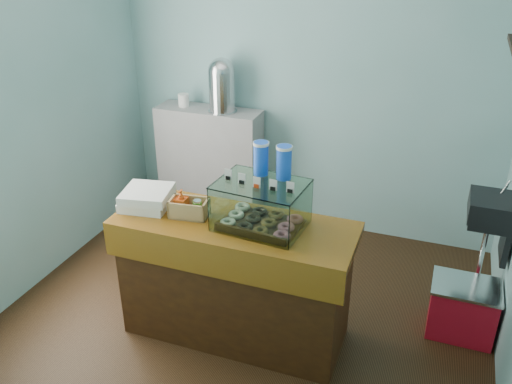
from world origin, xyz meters
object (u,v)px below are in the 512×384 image
at_px(counter, 235,279).
at_px(coffee_urn, 222,84).
at_px(red_cooler, 462,309).
at_px(display_case, 264,200).

xyz_separation_m(counter, coffee_urn, (-0.75, 1.56, 0.90)).
bearing_deg(red_cooler, counter, -159.56).
bearing_deg(counter, coffee_urn, 115.59).
relative_size(display_case, coffee_urn, 1.19).
height_order(counter, display_case, display_case).
bearing_deg(display_case, red_cooler, 25.56).
bearing_deg(coffee_urn, counter, -64.41).
xyz_separation_m(counter, red_cooler, (1.51, 0.55, -0.25)).
relative_size(counter, display_case, 2.73).
distance_m(display_case, coffee_urn, 1.79).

